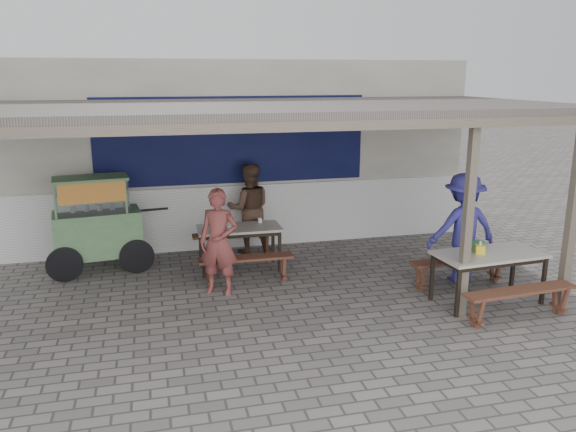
# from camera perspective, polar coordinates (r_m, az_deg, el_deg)

# --- Properties ---
(ground) EXTENTS (60.00, 60.00, 0.00)m
(ground) POSITION_cam_1_polar(r_m,az_deg,el_deg) (8.19, -0.73, -9.02)
(ground) COLOR slate
(ground) RESTS_ON ground
(back_wall) EXTENTS (9.00, 1.28, 3.50)m
(back_wall) POSITION_cam_1_polar(r_m,az_deg,el_deg) (11.15, -4.98, 6.35)
(back_wall) COLOR beige
(back_wall) RESTS_ON ground
(warung_roof) EXTENTS (9.00, 4.21, 2.81)m
(warung_roof) POSITION_cam_1_polar(r_m,az_deg,el_deg) (8.43, -2.09, 10.68)
(warung_roof) COLOR #625854
(warung_roof) RESTS_ON ground
(table_left) EXTENTS (1.39, 0.69, 0.75)m
(table_left) POSITION_cam_1_polar(r_m,az_deg,el_deg) (9.45, -4.98, -1.59)
(table_left) COLOR beige
(table_left) RESTS_ON ground
(bench_left_street) EXTENTS (1.49, 0.30, 0.45)m
(bench_left_street) POSITION_cam_1_polar(r_m,az_deg,el_deg) (8.88, -4.27, -4.85)
(bench_left_street) COLOR brown
(bench_left_street) RESTS_ON ground
(bench_left_wall) EXTENTS (1.49, 0.30, 0.45)m
(bench_left_wall) POSITION_cam_1_polar(r_m,az_deg,el_deg) (10.20, -5.51, -2.34)
(bench_left_wall) COLOR brown
(bench_left_wall) RESTS_ON ground
(table_right) EXTENTS (1.61, 0.88, 0.75)m
(table_right) POSITION_cam_1_polar(r_m,az_deg,el_deg) (8.57, 19.76, -4.02)
(table_right) COLOR beige
(table_right) RESTS_ON ground
(bench_right_street) EXTENTS (1.67, 0.41, 0.45)m
(bench_right_street) POSITION_cam_1_polar(r_m,az_deg,el_deg) (8.19, 22.49, -7.59)
(bench_right_street) COLOR brown
(bench_right_street) RESTS_ON ground
(bench_right_wall) EXTENTS (1.67, 0.41, 0.45)m
(bench_right_wall) POSITION_cam_1_polar(r_m,az_deg,el_deg) (9.18, 17.00, -4.77)
(bench_right_wall) COLOR brown
(bench_right_wall) RESTS_ON ground
(vendor_cart) EXTENTS (1.96, 0.98, 1.61)m
(vendor_cart) POSITION_cam_1_polar(r_m,az_deg,el_deg) (9.86, -18.92, -0.43)
(vendor_cart) COLOR #6A9765
(vendor_cart) RESTS_ON ground
(patron_street_side) EXTENTS (0.69, 0.59, 1.61)m
(patron_street_side) POSITION_cam_1_polar(r_m,az_deg,el_deg) (8.42, -7.05, -2.64)
(patron_street_side) COLOR brown
(patron_street_side) RESTS_ON ground
(patron_wall_side) EXTENTS (0.86, 0.70, 1.67)m
(patron_wall_side) POSITION_cam_1_polar(r_m,az_deg,el_deg) (10.34, -3.96, 0.75)
(patron_wall_side) COLOR brown
(patron_wall_side) RESTS_ON ground
(patron_right_table) EXTENTS (1.15, 0.68, 1.75)m
(patron_right_table) POSITION_cam_1_polar(r_m,az_deg,el_deg) (9.30, 17.32, -1.13)
(patron_right_table) COLOR #34318D
(patron_right_table) RESTS_ON ground
(tissue_box) EXTENTS (0.16, 0.16, 0.13)m
(tissue_box) POSITION_cam_1_polar(r_m,az_deg,el_deg) (8.45, 18.91, -3.23)
(tissue_box) COLOR yellow
(tissue_box) RESTS_ON table_right
(donation_box) EXTENTS (0.23, 0.19, 0.13)m
(donation_box) POSITION_cam_1_polar(r_m,az_deg,el_deg) (8.61, 18.65, -2.87)
(donation_box) COLOR #31703F
(donation_box) RESTS_ON table_right
(condiment_jar) EXTENTS (0.07, 0.07, 0.08)m
(condiment_jar) POSITION_cam_1_polar(r_m,az_deg,el_deg) (9.69, -2.86, -0.42)
(condiment_jar) COLOR white
(condiment_jar) RESTS_ON table_left
(condiment_bowl) EXTENTS (0.22, 0.22, 0.05)m
(condiment_bowl) POSITION_cam_1_polar(r_m,az_deg,el_deg) (9.41, -5.83, -1.01)
(condiment_bowl) COLOR white
(condiment_bowl) RESTS_ON table_left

